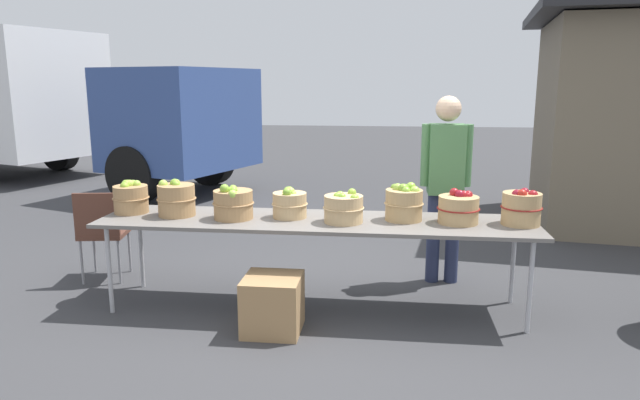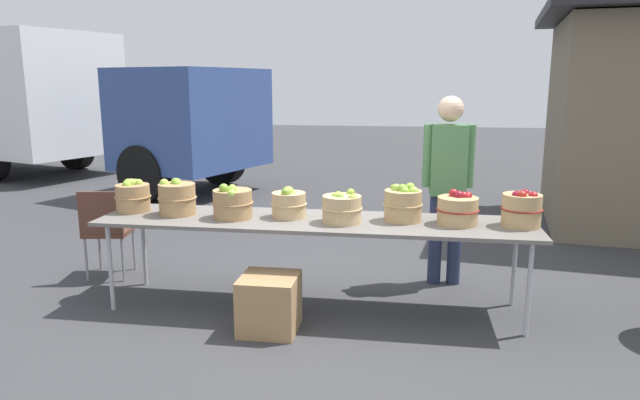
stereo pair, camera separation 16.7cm
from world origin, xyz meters
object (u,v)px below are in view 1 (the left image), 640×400
at_px(apple_basket_green_3, 290,204).
at_px(apple_basket_red_0, 459,208).
at_px(apple_basket_green_2, 233,203).
at_px(apple_basket_green_5, 404,203).
at_px(vendor_adult, 446,175).
at_px(market_table, 316,223).
at_px(apple_basket_red_1, 521,208).
at_px(produce_crate, 273,304).
at_px(folding_chair, 102,228).
at_px(apple_basket_green_1, 176,199).
at_px(apple_basket_green_0, 131,197).
at_px(box_truck, 30,101).
at_px(apple_basket_green_4, 344,208).

xyz_separation_m(apple_basket_green_3, apple_basket_red_0, (1.35, -0.03, 0.00)).
height_order(apple_basket_green_2, apple_basket_green_5, apple_basket_green_5).
bearing_deg(vendor_adult, apple_basket_red_0, 91.46).
bearing_deg(market_table, apple_basket_red_1, 0.90).
height_order(vendor_adult, produce_crate, vendor_adult).
bearing_deg(folding_chair, apple_basket_green_2, 152.17).
distance_m(apple_basket_red_0, apple_basket_red_1, 0.48).
bearing_deg(market_table, apple_basket_green_3, 165.98).
xyz_separation_m(vendor_adult, folding_chair, (-3.15, -0.35, -0.50)).
height_order(apple_basket_green_1, apple_basket_red_0, apple_basket_green_1).
height_order(market_table, apple_basket_green_2, apple_basket_green_2).
bearing_deg(apple_basket_green_0, folding_chair, 143.31).
bearing_deg(apple_basket_green_5, folding_chair, 172.75).
distance_m(vendor_adult, box_truck, 8.87).
relative_size(apple_basket_green_5, apple_basket_red_1, 1.00).
bearing_deg(apple_basket_green_3, folding_chair, 168.71).
distance_m(apple_basket_green_3, folding_chair, 1.91).
height_order(market_table, apple_basket_green_0, apple_basket_green_0).
bearing_deg(apple_basket_green_5, vendor_adult, 61.13).
distance_m(market_table, apple_basket_green_3, 0.27).
bearing_deg(apple_basket_green_4, vendor_adult, 44.01).
xyz_separation_m(market_table, apple_basket_green_5, (0.70, 0.07, 0.17)).
xyz_separation_m(apple_basket_green_1, apple_basket_red_0, (2.29, 0.01, -0.02)).
bearing_deg(produce_crate, folding_chair, 153.11).
xyz_separation_m(apple_basket_green_2, apple_basket_green_4, (0.90, -0.02, -0.01)).
distance_m(box_truck, produce_crate, 8.74).
relative_size(apple_basket_green_2, vendor_adult, 0.19).
bearing_deg(produce_crate, apple_basket_red_1, 15.41).
distance_m(apple_basket_red_1, produce_crate, 2.05).
relative_size(apple_basket_green_4, apple_basket_red_1, 1.04).
distance_m(apple_basket_green_2, apple_basket_red_1, 2.27).
xyz_separation_m(apple_basket_green_4, apple_basket_green_5, (0.47, 0.13, 0.02)).
height_order(market_table, apple_basket_red_1, apple_basket_red_1).
height_order(apple_basket_red_0, box_truck, box_truck).
distance_m(apple_basket_green_0, apple_basket_red_0, 2.71).
bearing_deg(apple_basket_green_3, apple_basket_green_5, 0.95).
bearing_deg(apple_basket_green_0, market_table, -2.50).
distance_m(apple_basket_green_3, apple_basket_red_0, 1.35).
height_order(apple_basket_green_2, box_truck, box_truck).
height_order(market_table, folding_chair, folding_chair).
distance_m(market_table, apple_basket_green_1, 1.18).
height_order(apple_basket_green_2, apple_basket_red_0, apple_basket_green_2).
relative_size(apple_basket_green_2, produce_crate, 0.79).
xyz_separation_m(apple_basket_green_2, produce_crate, (0.40, -0.45, -0.66)).
relative_size(apple_basket_green_0, box_truck, 0.04).
distance_m(apple_basket_red_1, folding_chair, 3.70).
bearing_deg(market_table, folding_chair, 168.41).
xyz_separation_m(apple_basket_green_0, folding_chair, (-0.47, 0.35, -0.37)).
xyz_separation_m(apple_basket_green_2, apple_basket_red_1, (2.27, 0.07, 0.01)).
xyz_separation_m(apple_basket_green_1, vendor_adult, (2.25, 0.76, 0.12)).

